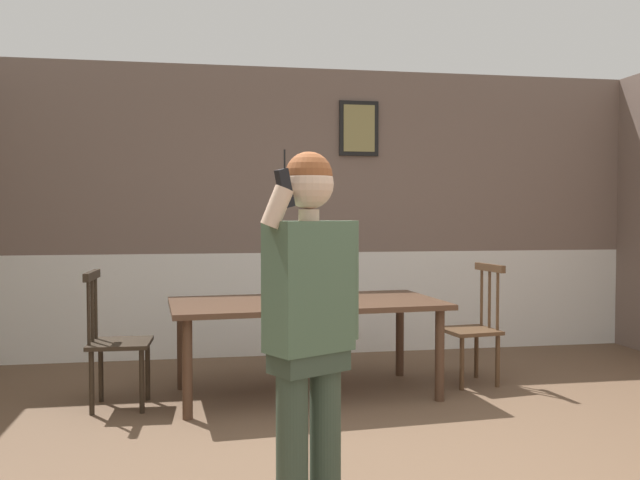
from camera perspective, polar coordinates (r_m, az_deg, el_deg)
ground_plane at (r=3.85m, az=7.04°, el=-19.05°), size 7.46×7.46×0.00m
room_back_partition at (r=6.76m, az=-0.95°, el=1.90°), size 6.78×0.17×2.82m
dining_table at (r=5.24m, az=-1.16°, el=-5.87°), size 2.12×1.18×0.73m
chair_near_window at (r=5.76m, az=12.76°, el=-7.13°), size 0.46×0.46×0.98m
chair_by_doorway at (r=5.15m, az=-16.82°, el=-8.09°), size 0.44×0.44×0.99m
person_figure at (r=2.97m, az=-0.82°, el=-6.51°), size 0.46×0.35×1.66m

